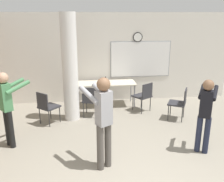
# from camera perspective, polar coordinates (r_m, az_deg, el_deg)

# --- Properties ---
(wall_back) EXTENTS (8.00, 0.15, 2.80)m
(wall_back) POSITION_cam_1_polar(r_m,az_deg,el_deg) (8.02, -0.67, 7.55)
(wall_back) COLOR silver
(wall_back) RESTS_ON ground_plane
(support_pillar) EXTENTS (0.40, 0.40, 2.80)m
(support_pillar) POSITION_cam_1_polar(r_m,az_deg,el_deg) (6.55, -9.59, 5.13)
(support_pillar) COLOR white
(support_pillar) RESTS_ON ground_plane
(folding_table) EXTENTS (1.81, 0.68, 0.73)m
(folding_table) POSITION_cam_1_polar(r_m,az_deg,el_deg) (7.63, -1.42, 1.57)
(folding_table) COLOR beige
(folding_table) RESTS_ON ground_plane
(bottle_on_table) EXTENTS (0.08, 0.08, 0.23)m
(bottle_on_table) POSITION_cam_1_polar(r_m,az_deg,el_deg) (7.44, -1.47, 2.23)
(bottle_on_table) COLOR black
(bottle_on_table) RESTS_ON folding_table
(waste_bin) EXTENTS (0.28, 0.28, 0.40)m
(waste_bin) POSITION_cam_1_polar(r_m,az_deg,el_deg) (7.19, -1.49, -3.53)
(waste_bin) COLOR #B2B2B7
(waste_bin) RESTS_ON ground_plane
(chair_table_left) EXTENTS (0.53, 0.53, 0.87)m
(chair_table_left) POSITION_cam_1_polar(r_m,az_deg,el_deg) (6.86, -4.93, -1.84)
(chair_table_left) COLOR #2D2D33
(chair_table_left) RESTS_ON ground_plane
(chair_table_right) EXTENTS (0.61, 0.61, 0.87)m
(chair_table_right) POSITION_cam_1_polar(r_m,az_deg,el_deg) (7.26, 7.26, -0.86)
(chair_table_right) COLOR #2D2D33
(chair_table_right) RESTS_ON ground_plane
(chair_near_pillar) EXTENTS (0.62, 0.62, 0.87)m
(chair_near_pillar) POSITION_cam_1_polar(r_m,az_deg,el_deg) (6.59, -14.67, -3.19)
(chair_near_pillar) COLOR #2D2D33
(chair_near_pillar) RESTS_ON ground_plane
(chair_mid_room) EXTENTS (0.60, 0.60, 0.87)m
(chair_mid_room) POSITION_cam_1_polar(r_m,az_deg,el_deg) (6.89, 15.22, -2.34)
(chair_mid_room) COLOR #2D2D33
(chair_mid_room) RESTS_ON ground_plane
(person_playing_front) EXTENTS (0.60, 0.69, 1.73)m
(person_playing_front) POSITION_cam_1_polar(r_m,az_deg,el_deg) (4.41, -2.10, -5.82)
(person_playing_front) COLOR #514C47
(person_playing_front) RESTS_ON ground_plane
(person_playing_side) EXTENTS (0.54, 0.64, 1.55)m
(person_playing_side) POSITION_cam_1_polar(r_m,az_deg,el_deg) (5.29, 20.60, -4.19)
(person_playing_side) COLOR #1E2338
(person_playing_side) RESTS_ON ground_plane
(person_watching_back) EXTENTS (0.64, 0.59, 1.63)m
(person_watching_back) POSITION_cam_1_polar(r_m,az_deg,el_deg) (5.61, -22.80, -2.74)
(person_watching_back) COLOR black
(person_watching_back) RESTS_ON ground_plane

